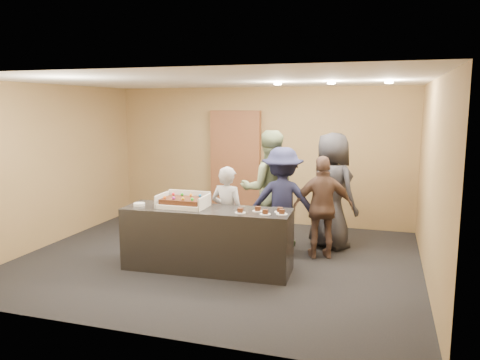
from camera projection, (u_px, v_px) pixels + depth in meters
The scene contains 17 objects.
room at pixel (217, 173), 7.01m from camera, with size 6.04×6.00×2.70m.
serving_counter at pixel (207, 239), 6.70m from camera, with size 2.40×0.70×0.90m, color black.
storage_cabinet at pixel (236, 166), 9.46m from camera, with size 1.02×0.15×2.25m, color brown.
cake_box at pixel (184, 203), 6.75m from camera, with size 0.69×0.47×0.20m.
sheet_cake at pixel (183, 200), 6.72m from camera, with size 0.58×0.40×0.11m.
plate_stack at pixel (139, 204), 6.80m from camera, with size 0.17×0.17×0.04m, color white.
slice_a at pixel (240, 211), 6.36m from camera, with size 0.15×0.15×0.07m.
slice_b at pixel (258, 210), 6.45m from camera, with size 0.15×0.15×0.07m.
slice_c at pixel (265, 213), 6.27m from camera, with size 0.15×0.15×0.07m.
slice_d at pixel (280, 211), 6.39m from camera, with size 0.15×0.15×0.07m.
slice_e at pixel (282, 213), 6.27m from camera, with size 0.15×0.15×0.07m.
person_server_grey at pixel (227, 214), 7.03m from camera, with size 0.53×0.35×1.46m, color #A8A8AD.
person_sage_man at pixel (269, 189), 7.73m from camera, with size 0.95×0.74×1.95m, color gray.
person_navy_man at pixel (282, 202), 7.29m from camera, with size 1.11×0.64×1.71m, color #1B1D3D.
person_brown_extra at pixel (323, 207), 7.18m from camera, with size 0.93×0.39×1.59m, color brown.
person_dark_suit at pixel (332, 191), 7.69m from camera, with size 0.94×0.61×1.92m, color #242429.
ceiling_spotlights at pixel (331, 83), 6.80m from camera, with size 1.72×0.12×0.03m.
Camera 1 is at (2.40, -6.52, 2.35)m, focal length 35.00 mm.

